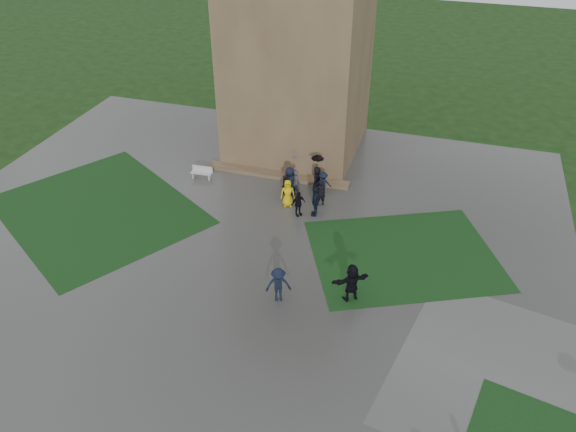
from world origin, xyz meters
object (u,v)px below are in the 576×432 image
(bench, at_px, (202,172))
(pedestrian_mid, at_px, (278,285))
(pedestrian_near, at_px, (352,283))
(tower, at_px, (299,9))

(bench, xyz_separation_m, pedestrian_mid, (7.88, -9.07, 0.49))
(bench, xyz_separation_m, pedestrian_near, (10.99, -8.04, 0.57))
(bench, height_order, pedestrian_near, pedestrian_near)
(bench, height_order, pedestrian_mid, pedestrian_mid)
(pedestrian_mid, xyz_separation_m, pedestrian_near, (3.11, 1.03, 0.07))
(tower, relative_size, pedestrian_mid, 10.17)
(bench, distance_m, pedestrian_mid, 12.02)
(pedestrian_mid, height_order, pedestrian_near, pedestrian_near)
(tower, distance_m, pedestrian_mid, 17.39)
(pedestrian_mid, bearing_deg, bench, 109.11)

